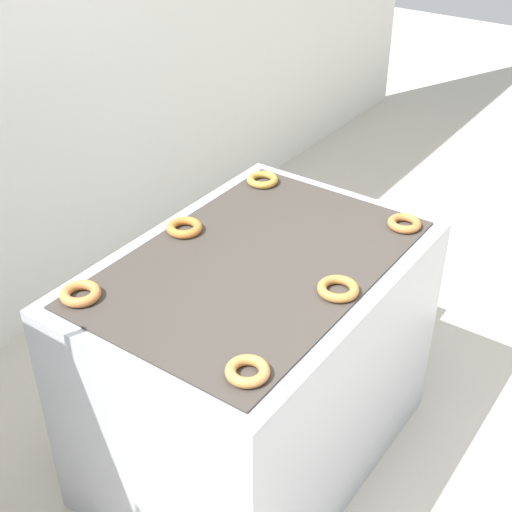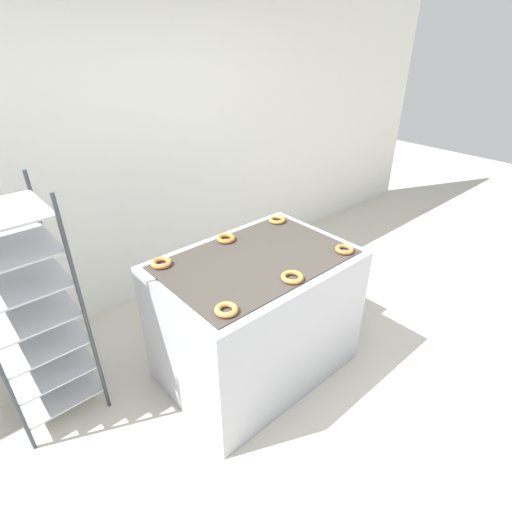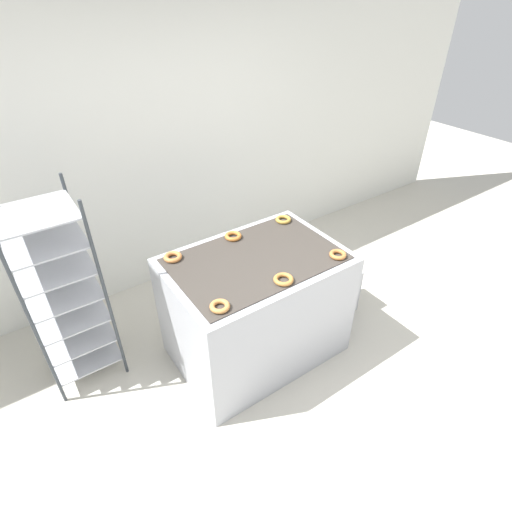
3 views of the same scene
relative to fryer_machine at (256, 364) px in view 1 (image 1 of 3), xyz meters
name	(u,v)px [view 1 (image 1 of 3)]	position (x,y,z in m)	size (l,w,h in m)	color
fryer_machine	(256,364)	(0.00, 0.00, 0.00)	(1.30, 0.90, 0.95)	#A8AAB2
glaze_bin	(364,299)	(0.93, 0.01, -0.25)	(0.30, 0.31, 0.44)	#A8AAB2
donut_near_left	(247,371)	(-0.48, -0.31, 0.49)	(0.13, 0.13, 0.03)	#BC7C3F
donut_near_center	(338,289)	(0.00, -0.32, 0.49)	(0.14, 0.14, 0.03)	#AE7336
donut_near_right	(404,223)	(0.50, -0.32, 0.49)	(0.12, 0.12, 0.03)	#B06C35
donut_far_left	(80,294)	(-0.50, 0.33, 0.49)	(0.13, 0.13, 0.03)	#B9723B
donut_far_center	(184,228)	(0.01, 0.33, 0.49)	(0.13, 0.13, 0.03)	#B56B2D
donut_far_right	(262,180)	(0.49, 0.32, 0.49)	(0.13, 0.13, 0.03)	#A87F33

